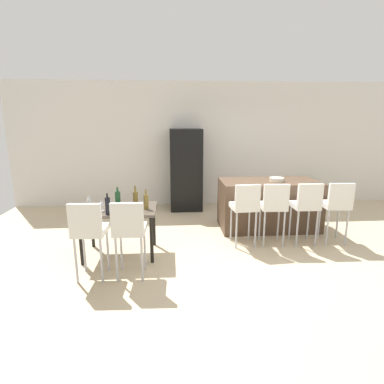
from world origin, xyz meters
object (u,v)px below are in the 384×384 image
wine_bottle_corner (135,198)px  fruit_bowl (277,179)px  kitchen_island (268,204)px  wine_glass_near (89,198)px  bar_chair_right (306,204)px  bar_chair_middle (274,204)px  dining_chair_near (89,228)px  wine_glass_right (109,201)px  bar_chair_far (337,203)px  refrigerator (186,170)px  wine_bottle_far (146,202)px  wine_bottle_inner (118,199)px  dining_chair_far (129,227)px  wine_bottle_left (108,206)px  potted_plant (315,191)px  dining_table (119,214)px  bar_chair_left (245,205)px  wine_glass_middle (101,203)px

wine_bottle_corner → fruit_bowl: size_ratio=1.21×
kitchen_island → wine_glass_near: 3.25m
bar_chair_right → bar_chair_middle: bearing=180.0°
dining_chair_near → wine_glass_right: 0.75m
wine_glass_right → bar_chair_far: bearing=3.5°
dining_chair_near → refrigerator: (1.39, 3.20, 0.22)m
wine_bottle_far → wine_glass_near: size_ratio=1.72×
bar_chair_right → wine_bottle_inner: size_ratio=3.39×
dining_chair_far → wine_bottle_left: (-0.34, 0.44, 0.17)m
bar_chair_far → potted_plant: bar_chair_far is taller
dining_chair_near → wine_glass_right: (0.13, 0.72, 0.17)m
bar_chair_middle → bar_chair_far: (1.06, -0.00, 0.00)m
dining_table → wine_bottle_far: (0.42, -0.07, 0.20)m
bar_chair_right → wine_bottle_left: size_ratio=3.45×
dining_table → bar_chair_right: bearing=3.8°
bar_chair_far → wine_glass_right: (-3.64, -0.23, 0.17)m
kitchen_island → bar_chair_far: bar_chair_far is taller
bar_chair_right → wine_glass_near: (-3.46, -0.07, 0.17)m
wine_bottle_inner → wine_bottle_left: bearing=-101.6°
dining_chair_near → potted_plant: dining_chair_near is taller
dining_chair_far → wine_bottle_inner: 0.87m
wine_bottle_left → wine_bottle_inner: 0.38m
dining_table → bar_chair_far: bearing=3.3°
dining_table → wine_bottle_inner: size_ratio=3.60×
kitchen_island → wine_bottle_left: size_ratio=6.00×
wine_bottle_far → wine_glass_right: bearing=175.0°
bar_chair_far → dining_chair_far: size_ratio=1.00×
bar_chair_far → wine_bottle_far: (-3.09, -0.27, 0.16)m
bar_chair_middle → dining_chair_far: (-2.20, -0.95, 0.00)m
bar_chair_left → bar_chair_far: size_ratio=1.00×
wine_bottle_corner → potted_plant: bearing=30.0°
bar_chair_middle → kitchen_island: bearing=77.2°
bar_chair_left → dining_table: bearing=-174.2°
dining_chair_far → fruit_bowl: size_ratio=4.04×
bar_chair_left → wine_glass_middle: 2.22m
bar_chair_middle → potted_plant: size_ratio=1.73×
kitchen_island → dining_chair_near: 3.40m
dining_table → wine_bottle_inner: (-0.02, 0.07, 0.21)m
dining_chair_near → wine_bottle_corner: 1.03m
dining_table → dining_chair_near: size_ratio=1.06×
dining_chair_far → wine_glass_right: (-0.38, 0.72, 0.17)m
refrigerator → bar_chair_right: bearing=-50.5°
bar_chair_middle → wine_glass_right: bearing=-175.0°
bar_chair_left → dining_table: bar_chair_left is taller
wine_bottle_corner → bar_chair_left: bearing=1.8°
refrigerator → wine_bottle_far: bearing=-105.8°
kitchen_island → wine_bottle_inner: size_ratio=5.90×
kitchen_island → dining_table: kitchen_island is taller
bar_chair_right → dining_chair_far: same height
wine_bottle_left → fruit_bowl: (2.84, 1.27, 0.09)m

